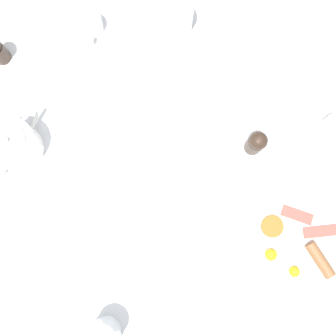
{
  "coord_description": "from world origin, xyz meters",
  "views": [
    {
      "loc": [
        0.17,
        -0.01,
        1.96
      ],
      "look_at": [
        0.0,
        0.0,
        0.75
      ],
      "focal_mm": 50.0,
      "sensor_mm": 36.0,
      "label": 1
    }
  ],
  "objects_px": {
    "teacup_with_saucer_right": "(335,130)",
    "fork_by_plate": "(147,168)",
    "pepper_grinder": "(256,143)",
    "breakfast_plate": "(295,245)",
    "water_glass_short": "(178,18)",
    "creamer_jug": "(91,25)",
    "knife_by_plate": "(61,252)",
    "teacup_with_saucer_left": "(301,78)",
    "water_glass_tall": "(103,336)",
    "teapot_near": "(14,144)"
  },
  "relations": [
    {
      "from": "fork_by_plate",
      "to": "creamer_jug",
      "type": "bearing_deg",
      "value": -163.27
    },
    {
      "from": "teacup_with_saucer_left",
      "to": "water_glass_tall",
      "type": "xyz_separation_m",
      "value": [
        0.61,
        -0.57,
        0.03
      ]
    },
    {
      "from": "pepper_grinder",
      "to": "knife_by_plate",
      "type": "xyz_separation_m",
      "value": [
        0.23,
        -0.52,
        -0.05
      ]
    },
    {
      "from": "teacup_with_saucer_right",
      "to": "creamer_jug",
      "type": "bearing_deg",
      "value": -119.09
    },
    {
      "from": "water_glass_tall",
      "to": "creamer_jug",
      "type": "height_order",
      "value": "water_glass_tall"
    },
    {
      "from": "breakfast_plate",
      "to": "teapot_near",
      "type": "xyz_separation_m",
      "value": [
        -0.31,
        -0.7,
        0.05
      ]
    },
    {
      "from": "teacup_with_saucer_right",
      "to": "fork_by_plate",
      "type": "height_order",
      "value": "teacup_with_saucer_right"
    },
    {
      "from": "breakfast_plate",
      "to": "teacup_with_saucer_left",
      "type": "relative_size",
      "value": 1.94
    },
    {
      "from": "breakfast_plate",
      "to": "water_glass_short",
      "type": "xyz_separation_m",
      "value": [
        -0.62,
        -0.25,
        0.04
      ]
    },
    {
      "from": "teacup_with_saucer_left",
      "to": "fork_by_plate",
      "type": "relative_size",
      "value": 0.84
    },
    {
      "from": "teacup_with_saucer_left",
      "to": "teacup_with_saucer_right",
      "type": "bearing_deg",
      "value": 25.98
    },
    {
      "from": "teacup_with_saucer_right",
      "to": "fork_by_plate",
      "type": "bearing_deg",
      "value": -83.59
    },
    {
      "from": "teapot_near",
      "to": "teacup_with_saucer_right",
      "type": "relative_size",
      "value": 1.33
    },
    {
      "from": "teacup_with_saucer_right",
      "to": "knife_by_plate",
      "type": "xyz_separation_m",
      "value": [
        0.26,
        -0.74,
        -0.03
      ]
    },
    {
      "from": "teacup_with_saucer_right",
      "to": "water_glass_tall",
      "type": "relative_size",
      "value": 1.2
    },
    {
      "from": "creamer_jug",
      "to": "knife_by_plate",
      "type": "bearing_deg",
      "value": -11.16
    },
    {
      "from": "teacup_with_saucer_left",
      "to": "knife_by_plate",
      "type": "distance_m",
      "value": 0.78
    },
    {
      "from": "teacup_with_saucer_right",
      "to": "teapot_near",
      "type": "bearing_deg",
      "value": -91.78
    },
    {
      "from": "water_glass_tall",
      "to": "pepper_grinder",
      "type": "relative_size",
      "value": 1.09
    },
    {
      "from": "water_glass_tall",
      "to": "water_glass_short",
      "type": "distance_m",
      "value": 0.84
    },
    {
      "from": "water_glass_short",
      "to": "creamer_jug",
      "type": "bearing_deg",
      "value": -92.94
    },
    {
      "from": "teapot_near",
      "to": "pepper_grinder",
      "type": "bearing_deg",
      "value": 120.29
    },
    {
      "from": "pepper_grinder",
      "to": "water_glass_tall",
      "type": "bearing_deg",
      "value": -43.63
    },
    {
      "from": "breakfast_plate",
      "to": "knife_by_plate",
      "type": "bearing_deg",
      "value": -93.04
    },
    {
      "from": "teacup_with_saucer_right",
      "to": "creamer_jug",
      "type": "relative_size",
      "value": 1.66
    },
    {
      "from": "teapot_near",
      "to": "teacup_with_saucer_left",
      "type": "relative_size",
      "value": 1.33
    },
    {
      "from": "fork_by_plate",
      "to": "knife_by_plate",
      "type": "xyz_separation_m",
      "value": [
        0.2,
        -0.24,
        0.0
      ]
    },
    {
      "from": "fork_by_plate",
      "to": "water_glass_tall",
      "type": "bearing_deg",
      "value": -18.44
    },
    {
      "from": "teacup_with_saucer_left",
      "to": "knife_by_plate",
      "type": "bearing_deg",
      "value": -58.91
    },
    {
      "from": "knife_by_plate",
      "to": "water_glass_short",
      "type": "bearing_deg",
      "value": 148.94
    },
    {
      "from": "teacup_with_saucer_right",
      "to": "pepper_grinder",
      "type": "xyz_separation_m",
      "value": [
        0.02,
        -0.22,
        0.03
      ]
    },
    {
      "from": "pepper_grinder",
      "to": "fork_by_plate",
      "type": "xyz_separation_m",
      "value": [
        0.03,
        -0.28,
        -0.05
      ]
    },
    {
      "from": "pepper_grinder",
      "to": "breakfast_plate",
      "type": "bearing_deg",
      "value": 16.66
    },
    {
      "from": "water_glass_tall",
      "to": "water_glass_short",
      "type": "height_order",
      "value": "water_glass_tall"
    },
    {
      "from": "teacup_with_saucer_left",
      "to": "water_glass_tall",
      "type": "distance_m",
      "value": 0.83
    },
    {
      "from": "water_glass_short",
      "to": "pepper_grinder",
      "type": "xyz_separation_m",
      "value": [
        0.36,
        0.17,
        0.0
      ]
    },
    {
      "from": "pepper_grinder",
      "to": "knife_by_plate",
      "type": "relative_size",
      "value": 0.49
    },
    {
      "from": "water_glass_tall",
      "to": "knife_by_plate",
      "type": "distance_m",
      "value": 0.24
    },
    {
      "from": "teapot_near",
      "to": "teacup_with_saucer_right",
      "type": "xyz_separation_m",
      "value": [
        0.03,
        0.84,
        -0.03
      ]
    },
    {
      "from": "knife_by_plate",
      "to": "teacup_with_saucer_left",
      "type": "bearing_deg",
      "value": 121.09
    },
    {
      "from": "teacup_with_saucer_left",
      "to": "knife_by_plate",
      "type": "height_order",
      "value": "teacup_with_saucer_left"
    },
    {
      "from": "water_glass_short",
      "to": "breakfast_plate",
      "type": "bearing_deg",
      "value": 21.75
    },
    {
      "from": "water_glass_tall",
      "to": "creamer_jug",
      "type": "relative_size",
      "value": 1.39
    },
    {
      "from": "teacup_with_saucer_left",
      "to": "water_glass_tall",
      "type": "height_order",
      "value": "water_glass_tall"
    },
    {
      "from": "water_glass_tall",
      "to": "knife_by_plate",
      "type": "height_order",
      "value": "water_glass_tall"
    },
    {
      "from": "breakfast_plate",
      "to": "water_glass_short",
      "type": "relative_size",
      "value": 2.59
    },
    {
      "from": "breakfast_plate",
      "to": "water_glass_tall",
      "type": "relative_size",
      "value": 2.32
    },
    {
      "from": "pepper_grinder",
      "to": "fork_by_plate",
      "type": "bearing_deg",
      "value": -83.24
    },
    {
      "from": "pepper_grinder",
      "to": "fork_by_plate",
      "type": "height_order",
      "value": "pepper_grinder"
    },
    {
      "from": "breakfast_plate",
      "to": "pepper_grinder",
      "type": "height_order",
      "value": "pepper_grinder"
    }
  ]
}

